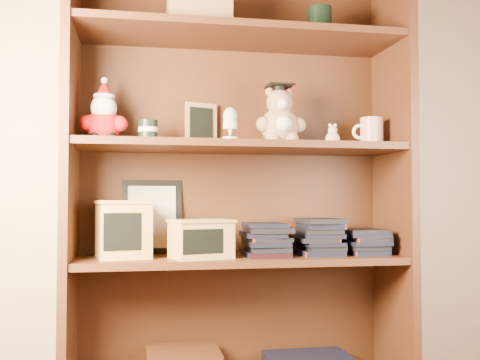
% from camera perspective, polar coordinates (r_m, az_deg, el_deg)
% --- Properties ---
extents(bookcase, '(1.20, 0.35, 1.60)m').
position_cam_1_polar(bookcase, '(2.05, -0.32, -1.20)').
color(bookcase, '#4A2615').
rests_on(bookcase, ground).
extents(shelf_lower, '(1.14, 0.33, 0.02)m').
position_cam_1_polar(shelf_lower, '(2.01, 0.00, -8.08)').
color(shelf_lower, '#4A2615').
rests_on(shelf_lower, ground).
extents(shelf_upper, '(1.14, 0.33, 0.02)m').
position_cam_1_polar(shelf_upper, '(2.01, 0.00, 3.35)').
color(shelf_upper, '#4A2615').
rests_on(shelf_upper, ground).
extents(santa_plush, '(0.16, 0.12, 0.23)m').
position_cam_1_polar(santa_plush, '(1.98, -13.66, 6.26)').
color(santa_plush, '#A50F0F').
rests_on(santa_plush, shelf_upper).
extents(teachers_tin, '(0.07, 0.07, 0.08)m').
position_cam_1_polar(teachers_tin, '(1.98, -9.32, 4.94)').
color(teachers_tin, black).
rests_on(teachers_tin, shelf_upper).
extents(chalkboard_plaque, '(0.12, 0.09, 0.16)m').
position_cam_1_polar(chalkboard_plaque, '(2.11, -3.97, 5.55)').
color(chalkboard_plaque, '#9E7547').
rests_on(chalkboard_plaque, shelf_upper).
extents(egg_cup, '(0.06, 0.06, 0.12)m').
position_cam_1_polar(egg_cup, '(1.93, -1.01, 5.82)').
color(egg_cup, white).
rests_on(egg_cup, shelf_upper).
extents(grad_teddy_bear, '(0.18, 0.16, 0.22)m').
position_cam_1_polar(grad_teddy_bear, '(2.04, 4.09, 6.01)').
color(grad_teddy_bear, '#A88158').
rests_on(grad_teddy_bear, shelf_upper).
extents(pink_figurine, '(0.05, 0.05, 0.08)m').
position_cam_1_polar(pink_figurine, '(2.10, 9.39, 4.35)').
color(pink_figurine, beige).
rests_on(pink_figurine, shelf_upper).
extents(teacher_mug, '(0.12, 0.08, 0.11)m').
position_cam_1_polar(teacher_mug, '(2.16, 13.16, 4.77)').
color(teacher_mug, silver).
rests_on(teacher_mug, shelf_upper).
extents(certificate_frame, '(0.22, 0.06, 0.27)m').
position_cam_1_polar(certificate_frame, '(2.11, -8.94, -3.71)').
color(certificate_frame, black).
rests_on(certificate_frame, shelf_lower).
extents(treats_box, '(0.21, 0.21, 0.20)m').
position_cam_1_polar(treats_box, '(1.97, -11.77, -4.88)').
color(treats_box, tan).
rests_on(treats_box, shelf_lower).
extents(pencils_box, '(0.24, 0.20, 0.13)m').
position_cam_1_polar(pencils_box, '(1.92, -3.98, -5.96)').
color(pencils_box, tan).
rests_on(pencils_box, shelf_lower).
extents(book_stack_left, '(0.14, 0.20, 0.11)m').
position_cam_1_polar(book_stack_left, '(2.02, 2.59, -6.09)').
color(book_stack_left, black).
rests_on(book_stack_left, shelf_lower).
extents(book_stack_mid, '(0.14, 0.20, 0.13)m').
position_cam_1_polar(book_stack_mid, '(2.07, 7.85, -5.76)').
color(book_stack_mid, black).
rests_on(book_stack_mid, shelf_lower).
extents(book_stack_right, '(0.14, 0.20, 0.10)m').
position_cam_1_polar(book_stack_right, '(2.13, 12.35, -6.05)').
color(book_stack_right, black).
rests_on(book_stack_right, shelf_lower).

